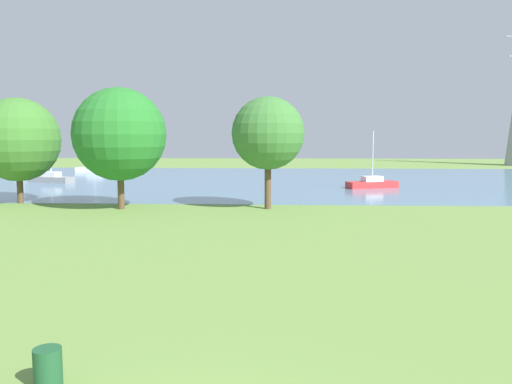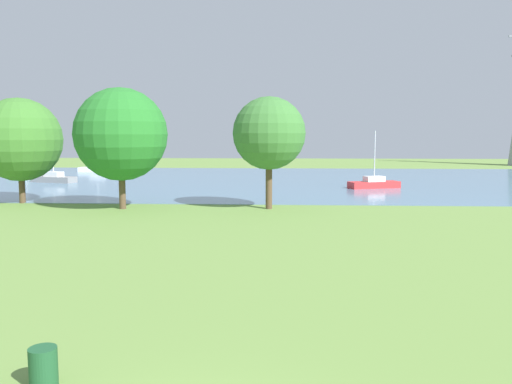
{
  "view_description": "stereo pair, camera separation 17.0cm",
  "coord_description": "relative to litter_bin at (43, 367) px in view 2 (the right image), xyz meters",
  "views": [
    {
      "loc": [
        1.33,
        -7.3,
        5.03
      ],
      "look_at": [
        0.2,
        17.63,
        2.28
      ],
      "focal_mm": 37.05,
      "sensor_mm": 36.0,
      "label": 1
    },
    {
      "loc": [
        1.5,
        -7.29,
        5.03
      ],
      "look_at": [
        0.2,
        17.63,
        2.28
      ],
      "focal_mm": 37.05,
      "sensor_mm": 36.0,
      "label": 2
    }
  ],
  "objects": [
    {
      "name": "tree_mid_shore",
      "position": [
        3.79,
        25.47,
        4.66
      ],
      "size": [
        4.87,
        4.87,
        7.52
      ],
      "color": "brown",
      "rests_on": "ground"
    },
    {
      "name": "sailboat_gray",
      "position": [
        -19.15,
        43.76,
        0.05
      ],
      "size": [
        5.03,
        2.86,
        5.86
      ],
      "color": "gray",
      "rests_on": "water_surface"
    },
    {
      "name": "tree_west_far",
      "position": [
        -6.07,
        24.96,
        4.6
      ],
      "size": [
        6.2,
        6.2,
        8.11
      ],
      "color": "brown",
      "rests_on": "ground"
    },
    {
      "name": "ground_plane",
      "position": [
        3.27,
        19.44,
        -0.4
      ],
      "size": [
        160.0,
        160.0,
        0.0
      ],
      "primitive_type": "plane",
      "color": "olive"
    },
    {
      "name": "sailboat_green",
      "position": [
        -29.16,
        57.93,
        0.06
      ],
      "size": [
        4.95,
        2.07,
        6.35
      ],
      "color": "green",
      "rests_on": "water_surface"
    },
    {
      "name": "water_surface",
      "position": [
        3.27,
        47.44,
        -0.39
      ],
      "size": [
        140.0,
        40.0,
        0.02
      ],
      "primitive_type": "cube",
      "color": "#5982A1",
      "rests_on": "ground"
    },
    {
      "name": "sailboat_white",
      "position": [
        -20.02,
        59.11,
        0.06
      ],
      "size": [
        4.83,
        1.61,
        6.93
      ],
      "color": "white",
      "rests_on": "water_surface"
    },
    {
      "name": "sailboat_red",
      "position": [
        13.22,
        39.65,
        0.05
      ],
      "size": [
        5.03,
        3.01,
        5.32
      ],
      "color": "red",
      "rests_on": "water_surface"
    },
    {
      "name": "litter_bin",
      "position": [
        0.0,
        0.0,
        0.0
      ],
      "size": [
        0.56,
        0.56,
        0.8
      ],
      "primitive_type": "cylinder",
      "color": "#1E512D",
      "rests_on": "ground"
    },
    {
      "name": "tree_east_near",
      "position": [
        -14.33,
        27.57,
        4.21
      ],
      "size": [
        6.03,
        6.03,
        7.63
      ],
      "color": "brown",
      "rests_on": "ground"
    }
  ]
}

